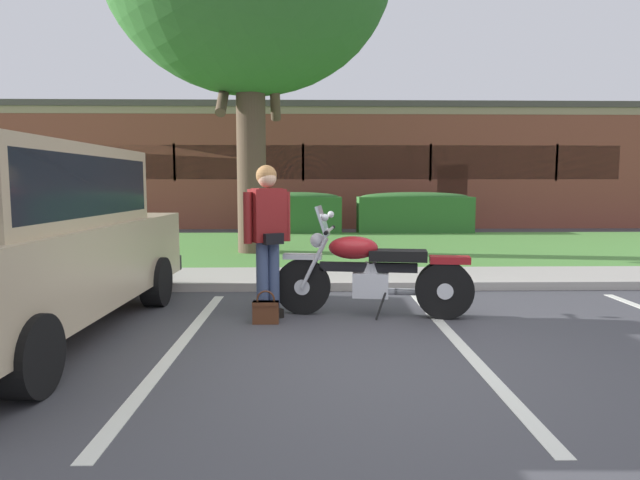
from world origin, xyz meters
TOP-DOWN VIEW (x-y plane):
  - ground_plane at (0.00, 0.00)m, footprint 140.00×140.00m
  - curb_strip at (0.00, 2.81)m, footprint 60.00×0.20m
  - concrete_walk at (0.00, 3.66)m, footprint 60.00×1.50m
  - grass_lawn at (0.00, 7.80)m, footprint 60.00×6.78m
  - stall_stripe_0 at (-1.71, 0.20)m, footprint 0.15×4.40m
  - stall_stripe_1 at (0.91, 0.20)m, footprint 0.15×4.40m
  - motorcycle at (0.30, 1.29)m, footprint 2.24×0.82m
  - rider_person at (-0.96, 1.27)m, footprint 0.50×0.40m
  - handbag at (-0.97, 0.99)m, footprint 0.28×0.13m
  - parked_suv_adjacent at (-3.31, 0.40)m, footprint 2.13×4.89m
  - hedge_left at (-0.81, 11.29)m, footprint 2.54×0.90m
  - hedge_center_left at (2.63, 11.29)m, footprint 3.35×0.90m
  - brick_building at (-0.66, 17.59)m, footprint 24.72×8.98m

SIDE VIEW (x-z plane):
  - ground_plane at x=0.00m, z-range 0.00..0.00m
  - stall_stripe_0 at x=-1.71m, z-range 0.00..0.01m
  - stall_stripe_1 at x=0.91m, z-range 0.00..0.01m
  - grass_lawn at x=0.00m, z-range 0.00..0.06m
  - concrete_walk at x=0.00m, z-range 0.00..0.08m
  - curb_strip at x=0.00m, z-range 0.00..0.12m
  - handbag at x=-0.97m, z-range -0.04..0.32m
  - motorcycle at x=0.30m, z-range -0.14..1.12m
  - hedge_center_left at x=2.63m, z-range 0.03..1.27m
  - hedge_left at x=-0.81m, z-range 0.03..1.27m
  - parked_suv_adjacent at x=-3.31m, z-range 0.03..1.89m
  - rider_person at x=-0.96m, z-range 0.14..1.84m
  - brick_building at x=-0.66m, z-range 0.00..4.16m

